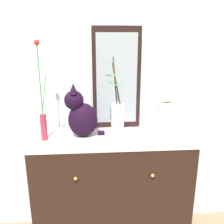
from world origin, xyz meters
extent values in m
cube|color=silver|center=(0.00, 0.29, 1.30)|extent=(4.40, 0.08, 2.60)
cube|color=black|center=(0.00, 0.00, 0.44)|extent=(1.12, 0.42, 0.88)
cube|color=beige|center=(0.00, 0.00, 0.89)|extent=(1.15, 0.43, 0.02)
sphere|color=#B79338|center=(-0.25, -0.22, 0.71)|extent=(0.02, 0.02, 0.02)
sphere|color=#B79338|center=(0.25, -0.22, 0.71)|extent=(0.02, 0.02, 0.02)
cube|color=black|center=(0.05, 0.19, 1.28)|extent=(0.36, 0.03, 0.76)
cube|color=gray|center=(0.05, 0.18, 1.28)|extent=(0.30, 0.01, 0.67)
ellipsoid|color=black|center=(-0.20, 0.02, 1.03)|extent=(0.22, 0.19, 0.24)
sphere|color=black|center=(-0.26, 0.01, 1.17)|extent=(0.13, 0.13, 0.13)
cone|color=black|center=(-0.26, -0.02, 1.25)|extent=(0.05, 0.05, 0.06)
cone|color=black|center=(-0.26, 0.05, 1.25)|extent=(0.05, 0.05, 0.06)
cylinder|color=black|center=(0.00, 0.04, 0.92)|extent=(0.20, 0.05, 0.03)
cylinder|color=maroon|center=(-0.47, -0.03, 1.00)|extent=(0.04, 0.04, 0.18)
cylinder|color=#387D44|center=(-0.47, -0.03, 1.31)|extent=(0.01, 0.01, 0.44)
sphere|color=#AC201E|center=(-0.47, -0.03, 1.55)|extent=(0.04, 0.04, 0.04)
cylinder|color=#3D7C47|center=(-0.45, -0.03, 1.23)|extent=(0.05, 0.01, 0.27)
cylinder|color=white|center=(0.04, -0.03, 0.93)|extent=(0.18, 0.18, 0.05)
cylinder|color=silver|center=(0.04, -0.03, 1.05)|extent=(0.09, 0.09, 0.20)
cylinder|color=#463C2D|center=(0.02, -0.04, 1.27)|extent=(0.03, 0.08, 0.39)
ellipsoid|color=#3C8143|center=(-0.01, -0.06, 1.30)|extent=(0.07, 0.08, 0.01)
ellipsoid|color=#33794A|center=(-0.03, -0.06, 1.35)|extent=(0.08, 0.06, 0.01)
ellipsoid|color=#3F7A49|center=(-0.04, -0.08, 1.40)|extent=(0.06, 0.08, 0.01)
cylinder|color=#4B2E1E|center=(0.03, -0.05, 1.25)|extent=(0.08, 0.03, 0.35)
ellipsoid|color=#30824E|center=(0.03, -0.11, 1.29)|extent=(0.08, 0.07, 0.01)
ellipsoid|color=#37793D|center=(0.02, -0.12, 1.35)|extent=(0.08, 0.07, 0.01)
cube|color=silver|center=(0.38, -0.01, 1.03)|extent=(0.11, 0.11, 0.25)
ellipsoid|color=silver|center=(0.38, -0.01, 1.18)|extent=(0.10, 0.10, 0.06)
sphere|color=silver|center=(0.38, -0.01, 1.23)|extent=(0.02, 0.02, 0.02)
camera|label=1|loc=(-0.12, -1.64, 1.58)|focal=39.69mm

